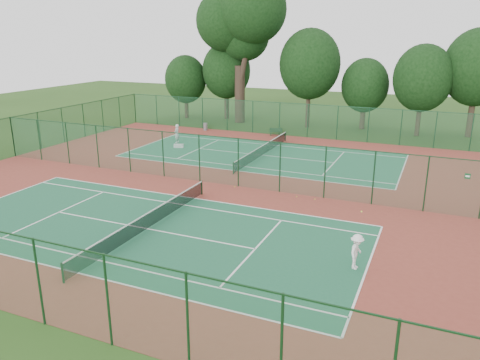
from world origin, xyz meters
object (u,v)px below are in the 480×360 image
player_far (177,133)px  big_tree (241,20)px  trash_bin (205,127)px  kit_bag (179,146)px  player_near (357,252)px  bench (276,132)px

player_far → big_tree: (1.31, 13.13, 10.99)m
trash_bin → big_tree: bearing=75.7°
big_tree → player_far: bearing=-95.7°
kit_bag → player_far: bearing=104.6°
player_far → trash_bin: (-0.33, 6.72, -0.52)m
player_near → big_tree: bearing=37.3°
player_far → big_tree: bearing=173.2°
trash_bin → player_near: bearing=-50.8°
bench → trash_bin: bearing=165.7°
player_near → big_tree: size_ratio=0.10×
trash_bin → big_tree: big_tree is taller
player_far → big_tree: big_tree is taller
player_near → bench: size_ratio=1.18×
bench → kit_bag: bench is taller
big_tree → bench: bearing=-42.6°
player_far → trash_bin: size_ratio=2.24×
player_far → bench: player_far is taller
bench → big_tree: big_tree is taller
player_near → player_far: 28.63m
player_near → player_far: player_far is taller
player_near → big_tree: big_tree is taller
player_near → trash_bin: 33.77m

